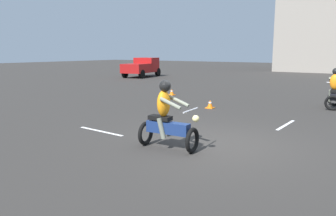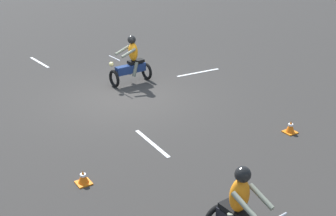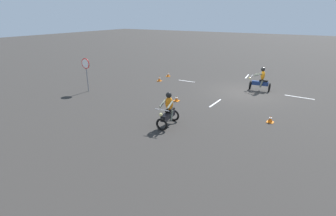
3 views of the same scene
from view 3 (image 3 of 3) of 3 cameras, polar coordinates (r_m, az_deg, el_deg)
name	(u,v)px [view 3 (image 3 of 3)]	position (r m, az deg, el deg)	size (l,w,h in m)	color
ground_plane	(244,93)	(18.82, 16.27, 3.25)	(120.00, 120.00, 0.00)	#2D2B28
motorcycle_rider_foreground	(261,80)	(19.49, 19.57, 5.67)	(1.53, 0.74, 1.66)	black
motorcycle_rider_background	(168,111)	(12.51, 0.07, -0.70)	(0.75, 1.53, 1.66)	black
stop_sign	(86,68)	(18.82, -17.41, 8.28)	(0.70, 0.08, 2.30)	slate
traffic_cone_near_left	(168,75)	(22.79, 0.03, 7.28)	(0.32, 0.32, 0.34)	orange
traffic_cone_near_right	(270,119)	(14.00, 21.40, -2.31)	(0.32, 0.32, 0.34)	orange
traffic_cone_mid_left	(177,99)	(16.25, 1.87, 2.02)	(0.32, 0.32, 0.31)	orange
traffic_cone_far_right	(159,79)	(21.19, -1.89, 6.35)	(0.32, 0.32, 0.37)	orange
lane_stripe_e	(187,81)	(21.27, 4.10, 5.87)	(0.10, 1.44, 0.01)	silver
lane_stripe_n	(215,103)	(16.16, 10.26, 1.06)	(0.10, 1.72, 0.01)	silver
lane_stripe_w	(299,97)	(19.07, 26.68, 2.13)	(0.10, 1.78, 0.01)	silver
lane_stripe_s	(247,76)	(23.87, 16.82, 6.62)	(0.10, 1.64, 0.01)	silver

